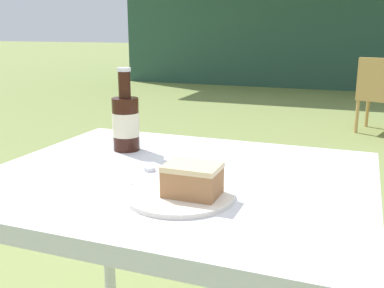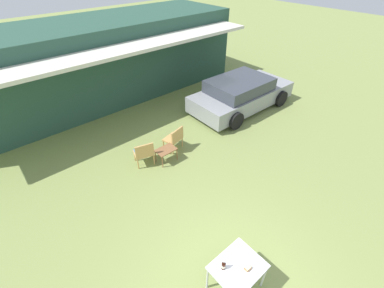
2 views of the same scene
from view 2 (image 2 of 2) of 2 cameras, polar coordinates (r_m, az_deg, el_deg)
name	(u,v)px [view 2 (image 2 of 2)]	position (r m, az deg, el deg)	size (l,w,h in m)	color
ground_plane	(234,286)	(5.75, 9.27, -28.72)	(60.00, 60.00, 0.00)	olive
cabin_building	(96,61)	(11.72, -20.50, 16.86)	(11.93, 4.68, 3.06)	#284C3D
parked_car	(241,94)	(10.58, 10.85, 10.94)	(4.38, 2.17, 1.26)	gray
wicker_chair_cushioned	(144,152)	(7.68, -10.67, -1.75)	(0.64, 0.57, 0.80)	tan
wicker_chair_plain	(174,138)	(8.13, -3.91, 1.44)	(0.63, 0.56, 0.80)	tan
garden_side_table	(166,151)	(7.74, -5.79, -1.50)	(0.60, 0.41, 0.43)	brown
patio_table	(238,269)	(5.14, 10.09, -25.60)	(0.90, 0.74, 0.76)	silver
cake_on_plate	(247,269)	(5.05, 12.17, -25.48)	(0.23, 0.23, 0.07)	silver
cola_bottle_near	(223,266)	(4.95, 7.01, -25.24)	(0.08, 0.08, 0.23)	black
fork	(244,271)	(5.05, 11.55, -25.93)	(0.16, 0.04, 0.01)	silver
loose_bottle_cap	(235,269)	(5.04, 9.59, -25.70)	(0.03, 0.03, 0.01)	silver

